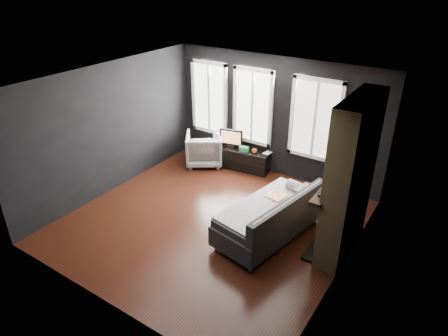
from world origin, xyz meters
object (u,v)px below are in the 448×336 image
Objects in this scene: armchair at (204,147)px; monitor at (231,137)px; mug at (254,151)px; book at (265,148)px; sofa at (269,214)px; media_console at (240,158)px; mantel_vase at (344,166)px.

armchair is 1.53× the size of monitor.
book is at bearing 40.40° from mug.
sofa is 2.71m from media_console.
sofa is at bearing -54.17° from mug.
sofa is at bearing -55.98° from monitor.
armchair is 0.61× the size of media_console.
sofa is 2.42× the size of armchair.
sofa reaches higher than book.
book is at bearing 130.48° from sofa.
sofa is 1.52m from mantel_vase.
mantel_vase reaches higher than book.
armchair is 3.83m from mantel_vase.
mantel_vase is (3.01, -1.16, 0.57)m from monitor.
media_console is at bearing -5.43° from monitor.
media_console is at bearing -165.63° from book.
sofa is at bearing -59.77° from book.
sofa is at bearing -139.58° from mantel_vase.
armchair is 0.73m from monitor.
mug is at bearing 158.00° from armchair.
media_console is 3.19m from mantel_vase.
sofa reaches higher than media_console.
book is (1.42, 0.43, 0.16)m from armchair.
monitor is 4.63× the size of mug.
monitor is 0.84m from book.
mug reaches higher than media_console.
armchair reaches higher than media_console.
media_console is at bearing 164.11° from armchair.
armchair is 1.27m from mug.
sofa is 12.30× the size of mantel_vase.
book is (0.56, 0.14, 0.35)m from media_console.
mantel_vase is at bearing -33.36° from monitor.
mantel_vase reaches higher than mug.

